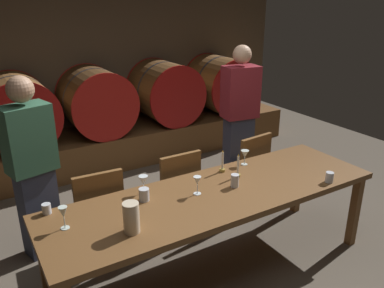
{
  "coord_description": "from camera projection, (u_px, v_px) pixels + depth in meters",
  "views": [
    {
      "loc": [
        -1.52,
        -2.38,
        2.18
      ],
      "look_at": [
        0.14,
        0.36,
        0.96
      ],
      "focal_mm": 36.47,
      "sensor_mm": 36.0,
      "label": 1
    }
  ],
  "objects": [
    {
      "name": "ground_plane",
      "position": [
        200.0,
        262.0,
        3.41
      ],
      "size": [
        8.31,
        8.31,
        0.0
      ],
      "primitive_type": "plane",
      "color": "brown"
    },
    {
      "name": "back_wall",
      "position": [
        82.0,
        63.0,
        5.43
      ],
      "size": [
        6.39,
        0.24,
        2.61
      ],
      "primitive_type": "cube",
      "color": "brown",
      "rests_on": "ground"
    },
    {
      "name": "barrel_shelf",
      "position": [
        101.0,
        147.0,
        5.37
      ],
      "size": [
        5.75,
        0.9,
        0.45
      ],
      "primitive_type": "cube",
      "color": "brown",
      "rests_on": "ground"
    },
    {
      "name": "wine_barrel_left",
      "position": [
        18.0,
        112.0,
        4.67
      ],
      "size": [
        0.87,
        0.86,
        0.87
      ],
      "color": "brown",
      "rests_on": "barrel_shelf"
    },
    {
      "name": "wine_barrel_center",
      "position": [
        96.0,
        101.0,
        5.13
      ],
      "size": [
        0.87,
        0.86,
        0.87
      ],
      "color": "#513319",
      "rests_on": "barrel_shelf"
    },
    {
      "name": "wine_barrel_right",
      "position": [
        165.0,
        92.0,
        5.63
      ],
      "size": [
        0.87,
        0.86,
        0.87
      ],
      "color": "brown",
      "rests_on": "barrel_shelf"
    },
    {
      "name": "wine_barrel_far_right",
      "position": [
        220.0,
        84.0,
        6.1
      ],
      "size": [
        0.87,
        0.86,
        0.87
      ],
      "color": "brown",
      "rests_on": "barrel_shelf"
    },
    {
      "name": "dining_table",
      "position": [
        217.0,
        199.0,
        3.09
      ],
      "size": [
        2.74,
        0.83,
        0.73
      ],
      "color": "brown",
      "rests_on": "ground"
    },
    {
      "name": "chair_left",
      "position": [
        98.0,
        211.0,
        3.27
      ],
      "size": [
        0.42,
        0.42,
        0.88
      ],
      "rotation": [
        0.0,
        0.0,
        3.09
      ],
      "color": "brown",
      "rests_on": "ground"
    },
    {
      "name": "chair_center",
      "position": [
        176.0,
        189.0,
        3.64
      ],
      "size": [
        0.4,
        0.4,
        0.88
      ],
      "rotation": [
        0.0,
        0.0,
        3.14
      ],
      "color": "brown",
      "rests_on": "ground"
    },
    {
      "name": "chair_right",
      "position": [
        247.0,
        169.0,
        4.07
      ],
      "size": [
        0.44,
        0.44,
        0.88
      ],
      "rotation": [
        0.0,
        0.0,
        3.25
      ],
      "color": "brown",
      "rests_on": "ground"
    },
    {
      "name": "guest_left",
      "position": [
        33.0,
        168.0,
        3.28
      ],
      "size": [
        0.43,
        0.33,
        1.61
      ],
      "rotation": [
        0.0,
        0.0,
        3.4
      ],
      "color": "#33384C",
      "rests_on": "ground"
    },
    {
      "name": "guest_right",
      "position": [
        239.0,
        120.0,
        4.38
      ],
      "size": [
        0.41,
        0.29,
        1.7
      ],
      "rotation": [
        0.0,
        0.0,
        2.99
      ],
      "color": "#33384C",
      "rests_on": "ground"
    },
    {
      "name": "candle_left",
      "position": [
        222.0,
        166.0,
        3.41
      ],
      "size": [
        0.05,
        0.05,
        0.2
      ],
      "color": "olive",
      "rests_on": "dining_table"
    },
    {
      "name": "candle_right",
      "position": [
        238.0,
        170.0,
        3.31
      ],
      "size": [
        0.05,
        0.05,
        0.21
      ],
      "color": "olive",
      "rests_on": "dining_table"
    },
    {
      "name": "pitcher",
      "position": [
        131.0,
        218.0,
        2.52
      ],
      "size": [
        0.11,
        0.11,
        0.21
      ],
      "color": "beige",
      "rests_on": "dining_table"
    },
    {
      "name": "wine_glass_far_left",
      "position": [
        63.0,
        213.0,
        2.55
      ],
      "size": [
        0.06,
        0.06,
        0.16
      ],
      "color": "silver",
      "rests_on": "dining_table"
    },
    {
      "name": "wine_glass_center_left",
      "position": [
        143.0,
        181.0,
        3.03
      ],
      "size": [
        0.07,
        0.07,
        0.14
      ],
      "color": "white",
      "rests_on": "dining_table"
    },
    {
      "name": "wine_glass_center_right",
      "position": [
        197.0,
        181.0,
        3.0
      ],
      "size": [
        0.06,
        0.06,
        0.15
      ],
      "color": "white",
      "rests_on": "dining_table"
    },
    {
      "name": "wine_glass_far_right",
      "position": [
        245.0,
        154.0,
        3.54
      ],
      "size": [
        0.07,
        0.07,
        0.14
      ],
      "color": "silver",
      "rests_on": "dining_table"
    },
    {
      "name": "cup_far_left",
      "position": [
        47.0,
        209.0,
        2.76
      ],
      "size": [
        0.06,
        0.06,
        0.08
      ],
      "primitive_type": "cylinder",
      "color": "silver",
      "rests_on": "dining_table"
    },
    {
      "name": "cup_center_left",
      "position": [
        144.0,
        195.0,
        2.93
      ],
      "size": [
        0.08,
        0.08,
        0.1
      ],
      "primitive_type": "cylinder",
      "color": "silver",
      "rests_on": "dining_table"
    },
    {
      "name": "cup_center_right",
      "position": [
        235.0,
        181.0,
        3.14
      ],
      "size": [
        0.07,
        0.07,
        0.11
      ],
      "primitive_type": "cylinder",
      "color": "silver",
      "rests_on": "dining_table"
    },
    {
      "name": "cup_far_right",
      "position": [
        329.0,
        177.0,
        3.22
      ],
      "size": [
        0.07,
        0.07,
        0.09
      ],
      "primitive_type": "cylinder",
      "color": "silver",
      "rests_on": "dining_table"
    }
  ]
}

